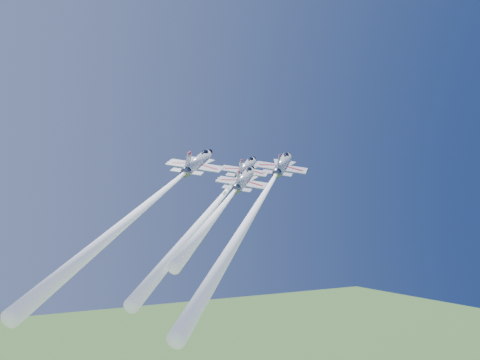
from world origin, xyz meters
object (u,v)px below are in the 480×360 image
jet_left (154,199)px  jet_right (258,205)px  jet_slot (226,202)px  jet_lead (217,203)px

jet_left → jet_right: bearing=1.7°
jet_left → jet_slot: bearing=25.9°
jet_left → jet_slot: 12.03m
jet_lead → jet_slot: 3.64m
jet_lead → jet_slot: jet_lead is taller
jet_right → jet_slot: size_ratio=1.69×
jet_lead → jet_slot: (-0.21, -3.63, 0.02)m
jet_lead → jet_right: (1.46, -11.29, -0.45)m
jet_lead → jet_slot: size_ratio=1.59×
jet_slot → jet_right: bearing=-37.2°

